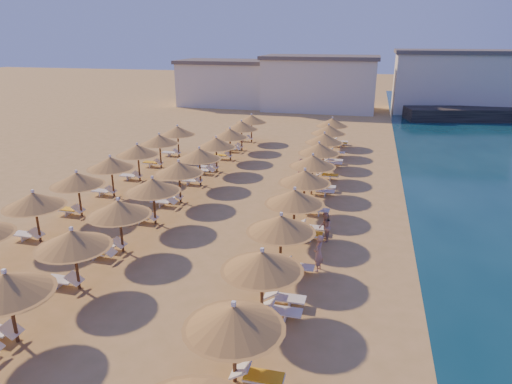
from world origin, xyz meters
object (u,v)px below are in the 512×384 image
(parasol_row_east, at_px, (305,177))
(beachgoer_b, at_px, (325,227))
(parasol_row_west, at_px, (179,168))
(beachgoer_a, at_px, (318,253))
(beachgoer_c, at_px, (300,172))

(parasol_row_east, xyz_separation_m, beachgoer_b, (1.58, -3.49, -1.45))
(parasol_row_west, height_order, beachgoer_a, parasol_row_west)
(parasol_row_west, xyz_separation_m, beachgoer_c, (6.70, 5.28, -1.26))
(parasol_row_east, bearing_deg, parasol_row_west, 180.00)
(parasol_row_west, distance_m, beachgoer_b, 10.05)
(parasol_row_east, height_order, beachgoer_c, parasol_row_east)
(parasol_row_east, relative_size, beachgoer_a, 22.61)
(beachgoer_b, xyz_separation_m, beachgoer_a, (0.03, -3.13, 0.08))
(parasol_row_east, xyz_separation_m, beachgoer_c, (-1.02, 5.28, -1.26))
(parasol_row_east, height_order, parasol_row_west, same)
(parasol_row_east, relative_size, parasol_row_west, 1.00)
(parasol_row_east, bearing_deg, beachgoer_b, -65.67)
(beachgoer_b, bearing_deg, beachgoer_a, -11.80)
(parasol_row_east, bearing_deg, beachgoer_c, 100.95)
(parasol_row_east, distance_m, beachgoer_b, 4.10)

